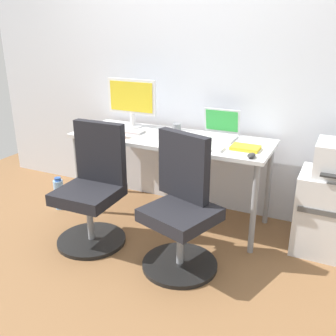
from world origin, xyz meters
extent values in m
plane|color=brown|center=(0.00, 0.00, 0.00)|extent=(5.28, 5.28, 0.00)
cube|color=silver|center=(0.00, 0.39, 1.30)|extent=(4.40, 0.04, 2.60)
cube|color=silver|center=(0.00, 0.00, 0.73)|extent=(1.69, 0.62, 0.03)
cylinder|color=gray|center=(-0.79, -0.26, 0.36)|extent=(0.04, 0.04, 0.72)
cylinder|color=gray|center=(0.79, -0.26, 0.36)|extent=(0.04, 0.04, 0.72)
cylinder|color=gray|center=(-0.79, 0.26, 0.36)|extent=(0.04, 0.04, 0.72)
cylinder|color=gray|center=(0.79, 0.26, 0.36)|extent=(0.04, 0.04, 0.72)
cylinder|color=black|center=(-0.38, -0.66, 0.01)|extent=(0.54, 0.54, 0.03)
cylinder|color=gray|center=(-0.38, -0.66, 0.20)|extent=(0.05, 0.05, 0.34)
cube|color=black|center=(-0.38, -0.66, 0.41)|extent=(0.45, 0.45, 0.09)
cube|color=black|center=(-0.38, -0.48, 0.70)|extent=(0.42, 0.08, 0.48)
cylinder|color=black|center=(0.38, -0.66, 0.01)|extent=(0.54, 0.54, 0.03)
cylinder|color=gray|center=(0.38, -0.66, 0.20)|extent=(0.05, 0.05, 0.34)
cube|color=black|center=(0.38, -0.66, 0.41)|extent=(0.55, 0.55, 0.09)
cube|color=black|center=(0.33, -0.48, 0.70)|extent=(0.42, 0.20, 0.48)
cube|color=silver|center=(1.34, 0.02, 0.31)|extent=(0.55, 0.41, 0.62)
cube|color=#4C4C4C|center=(1.34, -0.19, 0.40)|extent=(0.50, 0.01, 0.04)
cylinder|color=#8CBFF2|center=(-1.01, -0.29, 0.14)|extent=(0.09, 0.09, 0.28)
cylinder|color=#2D59B2|center=(-1.01, -0.29, 0.30)|extent=(0.06, 0.06, 0.03)
cylinder|color=silver|center=(-0.46, 0.17, 0.75)|extent=(0.18, 0.18, 0.01)
cylinder|color=silver|center=(-0.46, 0.17, 0.81)|extent=(0.04, 0.04, 0.11)
cube|color=silver|center=(-0.46, 0.17, 1.02)|extent=(0.48, 0.03, 0.31)
cube|color=yellow|center=(-0.46, 0.15, 1.02)|extent=(0.43, 0.00, 0.26)
cube|color=silver|center=(0.36, 0.12, 0.76)|extent=(0.31, 0.22, 0.02)
cube|color=silver|center=(0.36, 0.25, 0.87)|extent=(0.31, 0.05, 0.21)
cube|color=green|center=(0.36, 0.25, 0.87)|extent=(0.28, 0.04, 0.18)
cube|color=#B7B7B7|center=(-0.43, -0.02, 0.76)|extent=(0.34, 0.12, 0.02)
cube|color=silver|center=(0.35, -0.18, 0.76)|extent=(0.34, 0.12, 0.02)
ellipsoid|color=silver|center=(-0.69, -0.14, 0.76)|extent=(0.06, 0.10, 0.03)
ellipsoid|color=#2D2D2D|center=(0.74, -0.24, 0.76)|extent=(0.06, 0.10, 0.03)
cylinder|color=red|center=(-0.39, -0.20, 0.79)|extent=(0.08, 0.08, 0.09)
cylinder|color=slate|center=(0.04, 0.05, 0.80)|extent=(0.07, 0.07, 0.10)
cube|color=yellow|center=(0.65, -0.07, 0.76)|extent=(0.21, 0.15, 0.03)
camera|label=1|loc=(1.31, -2.80, 1.63)|focal=40.95mm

